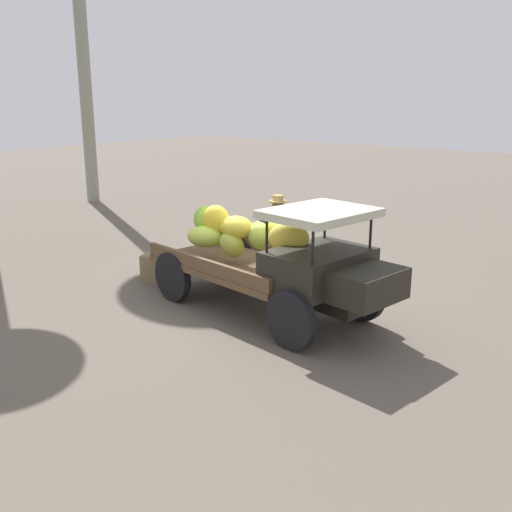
% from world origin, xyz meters
% --- Properties ---
extents(ground_plane, '(60.00, 60.00, 0.00)m').
position_xyz_m(ground_plane, '(0.00, 0.00, 0.00)').
color(ground_plane, '#645A4E').
extents(truck, '(4.60, 2.25, 1.87)m').
position_xyz_m(truck, '(0.45, -0.29, 0.94)').
color(truck, black).
rests_on(truck, ground).
extents(farmer, '(0.52, 0.48, 1.68)m').
position_xyz_m(farmer, '(-0.60, 1.13, 0.96)').
color(farmer, '#BBBBA0').
rests_on(farmer, ground).
extents(wooden_crate, '(0.65, 0.55, 0.52)m').
position_xyz_m(wooden_crate, '(-2.43, -0.26, 0.26)').
color(wooden_crate, olive).
rests_on(wooden_crate, ground).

